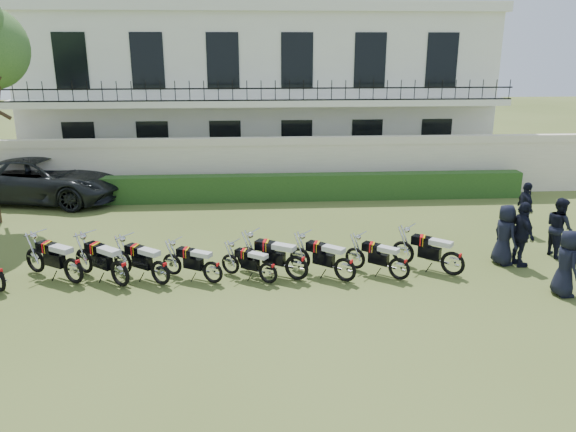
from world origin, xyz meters
name	(u,v)px	position (x,y,z in m)	size (l,w,h in m)	color
ground	(270,274)	(0.00, 0.00, 0.00)	(100.00, 100.00, 0.00)	#475522
perimeter_wall	(262,166)	(0.00, 8.00, 1.17)	(30.00, 0.35, 2.30)	#F2E4CB
hedge	(289,187)	(1.00, 7.20, 0.50)	(18.00, 0.60, 1.00)	#1A4117
building	(259,88)	(0.00, 13.96, 3.71)	(20.40, 9.60, 7.40)	white
motorcycle_1	(73,265)	(-4.88, -0.35, 0.53)	(1.81, 1.22, 1.14)	black
motorcycle_2	(119,267)	(-3.69, -0.61, 0.53)	(1.69, 1.41, 1.14)	black
motorcycle_3	(160,267)	(-2.72, -0.57, 0.49)	(1.64, 1.24, 1.07)	black
motorcycle_4	(213,267)	(-1.44, -0.55, 0.45)	(1.62, 0.96, 0.98)	black
motorcycle_5	(268,268)	(-0.07, -0.65, 0.43)	(1.44, 1.03, 0.92)	black
motorcycle_6	(297,262)	(0.66, -0.50, 0.52)	(1.82, 1.12, 1.12)	black
motorcycle_7	(345,264)	(1.86, -0.68, 0.49)	(1.61, 1.28, 1.07)	black
motorcycle_8	(399,263)	(3.24, -0.65, 0.46)	(1.49, 1.23, 1.00)	black
motorcycle_9	(453,258)	(4.68, -0.47, 0.51)	(1.62, 1.36, 1.10)	black
suv	(44,180)	(-8.27, 7.67, 0.84)	(2.80, 6.07, 1.69)	black
officer_0	(566,263)	(6.91, -1.75, 0.81)	(0.79, 0.51, 1.62)	black
officer_2	(522,234)	(6.71, 0.12, 0.89)	(1.04, 0.43, 1.78)	black
officer_3	(505,235)	(6.33, 0.29, 0.83)	(0.81, 0.53, 1.67)	black
officer_4	(559,227)	(8.12, 0.80, 0.84)	(0.82, 0.64, 1.68)	black
officer_5	(525,208)	(8.09, 2.75, 0.83)	(0.97, 0.40, 1.66)	black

